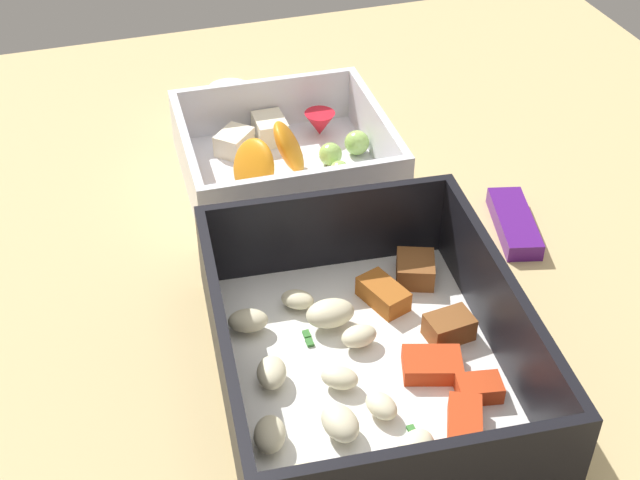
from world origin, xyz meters
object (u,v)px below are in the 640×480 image
pasta_container (368,355)px  paper_cup_liner (230,99)px  fruit_bowl (286,157)px  candy_bar (514,223)px

pasta_container → paper_cup_liner: 32.46cm
pasta_container → fruit_bowl: 21.32cm
fruit_bowl → candy_bar: bearing=49.7°
fruit_bowl → candy_bar: size_ratio=2.20×
fruit_bowl → paper_cup_liner: fruit_bowl is taller
fruit_bowl → candy_bar: (11.19, 13.20, -1.11)cm
candy_bar → fruit_bowl: bearing=-130.3°
fruit_bowl → pasta_container: bearing=-3.2°
candy_bar → paper_cup_liner: 26.93cm
fruit_bowl → paper_cup_liner: size_ratio=4.29×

